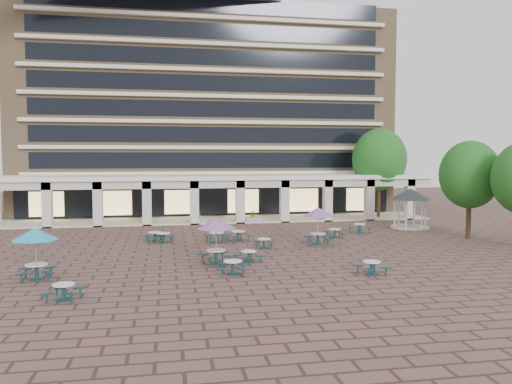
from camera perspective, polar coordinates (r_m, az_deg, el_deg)
The scene contains 22 objects.
ground at distance 33.97m, azimuth -2.29°, elevation -6.37°, with size 120.00×120.00×0.00m, color brown.
apartment_building at distance 59.10m, azimuth -5.79°, elevation 10.28°, with size 40.00×15.50×25.20m.
retail_arcade at distance 48.21m, azimuth -4.73°, elevation 0.28°, with size 42.00×6.60×4.40m.
picnic_table_0 at distance 23.23m, azimuth -21.12°, elevation -10.45°, with size 1.78×1.78×0.71m.
picnic_table_1 at distance 29.28m, azimuth -0.83°, elevation -7.25°, with size 1.84×1.84×0.67m.
picnic_table_2 at distance 26.27m, azimuth -2.66°, elevation -8.48°, with size 1.83×1.83×0.74m.
picnic_table_3 at distance 26.95m, azimuth 13.10°, elevation -8.31°, with size 1.77×1.77×0.70m.
picnic_table_4 at distance 27.11m, azimuth -23.90°, elevation -4.62°, with size 2.26×2.26×2.61m.
picnic_table_5 at distance 36.52m, azimuth -2.05°, elevation -4.93°, with size 2.03×2.03×0.75m.
picnic_table_6 at distance 28.59m, azimuth -4.59°, elevation -3.79°, with size 2.29×2.29×2.64m.
picnic_table_7 at distance 38.49m, azimuth 8.99°, elevation -4.58°, with size 1.68×1.68×0.68m.
picnic_table_8 at distance 36.94m, azimuth -11.50°, elevation -4.93°, with size 1.81×1.81×0.72m.
picnic_table_9 at distance 33.63m, azimuth 0.91°, elevation -5.80°, with size 1.71×1.71×0.66m.
picnic_table_10 at distance 35.92m, azimuth -4.51°, elevation -5.07°, with size 1.86×1.86×0.77m.
picnic_table_11 at distance 35.07m, azimuth 7.11°, elevation -2.44°, with size 2.24×2.24×2.59m.
picnic_table_12 at distance 36.40m, azimuth -10.52°, elevation -5.06°, with size 1.63×1.63×0.71m.
picnic_table_13 at distance 41.25m, azimuth 11.74°, elevation -3.98°, with size 1.96×1.96×0.75m.
gazebo at distance 44.96m, azimuth 17.23°, elevation -0.72°, with size 3.64×3.64×3.39m.
tree_east_a at distance 40.58m, azimuth 23.24°, elevation 1.83°, with size 4.42×4.42×7.36m.
tree_east_c at distance 51.44m, azimuth 13.91°, elevation 3.61°, with size 5.39×5.39×8.98m.
planter_left at distance 46.42m, azimuth -6.55°, elevation -2.92°, with size 1.50×0.69×1.31m.
planter_right at distance 47.04m, azimuth -0.28°, elevation -2.91°, with size 1.50×0.74×1.19m.
Camera 1 is at (-4.60, -33.09, 6.11)m, focal length 35.00 mm.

